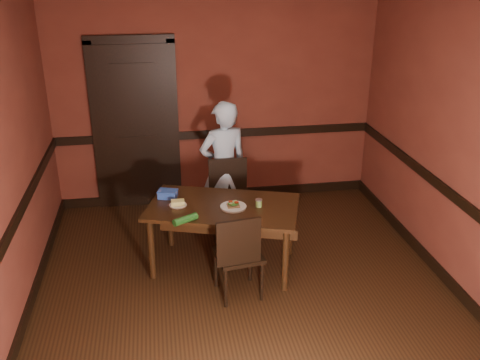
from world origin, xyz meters
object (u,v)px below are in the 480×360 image
object	(u,v)px
person	(224,168)
food_tub	(168,194)
sandwich_plate	(233,206)
chair_near	(238,253)
chair_far	(231,204)
cheese_saucer	(178,204)
dining_table	(223,236)
sauce_jar	(259,203)

from	to	relation	value
person	food_tub	distance (m)	0.85
person	sandwich_plate	xyz separation A→B (m)	(-0.02, -0.88, -0.06)
chair_near	food_tub	size ratio (longest dim) A/B	3.88
chair_far	cheese_saucer	distance (m)	0.78
sandwich_plate	food_tub	xyz separation A→B (m)	(-0.63, 0.34, 0.02)
dining_table	person	xyz separation A→B (m)	(0.12, 0.82, 0.43)
dining_table	food_tub	world-z (taller)	food_tub
person	sauce_jar	size ratio (longest dim) A/B	19.47
chair_far	dining_table	bearing A→B (deg)	-105.47
person	chair_near	bearing A→B (deg)	73.86
chair_near	cheese_saucer	size ratio (longest dim) A/B	5.01
chair_near	sandwich_plate	xyz separation A→B (m)	(0.02, 0.45, 0.27)
chair_far	person	distance (m)	0.44
chair_near	cheese_saucer	xyz separation A→B (m)	(-0.52, 0.58, 0.28)
person	cheese_saucer	bearing A→B (deg)	38.74
chair_near	person	xyz separation A→B (m)	(0.04, 1.33, 0.33)
sauce_jar	cheese_saucer	world-z (taller)	sauce_jar
sandwich_plate	sauce_jar	world-z (taller)	sauce_jar
dining_table	food_tub	bearing A→B (deg)	170.84
sandwich_plate	cheese_saucer	distance (m)	0.56
dining_table	sauce_jar	size ratio (longest dim) A/B	18.64
dining_table	person	world-z (taller)	person
sauce_jar	dining_table	bearing A→B (deg)	167.15
chair_far	sandwich_plate	xyz separation A→B (m)	(-0.05, -0.58, 0.25)
dining_table	cheese_saucer	world-z (taller)	cheese_saucer
dining_table	chair_far	distance (m)	0.55
sauce_jar	cheese_saucer	distance (m)	0.81
food_tub	chair_near	bearing A→B (deg)	-33.78
person	food_tub	size ratio (longest dim) A/B	6.83
chair_near	person	bearing A→B (deg)	-99.97
chair_near	sandwich_plate	distance (m)	0.52
dining_table	sauce_jar	world-z (taller)	sauce_jar
chair_near	sauce_jar	xyz separation A→B (m)	(0.27, 0.43, 0.30)
dining_table	sandwich_plate	size ratio (longest dim) A/B	5.69
dining_table	sauce_jar	xyz separation A→B (m)	(0.35, -0.08, 0.39)
person	sauce_jar	world-z (taller)	person
sandwich_plate	cheese_saucer	size ratio (longest dim) A/B	1.49
sauce_jar	food_tub	bearing A→B (deg)	158.15
sauce_jar	food_tub	xyz separation A→B (m)	(-0.88, 0.35, 0.00)
food_tub	chair_far	bearing A→B (deg)	37.71
dining_table	person	bearing A→B (deg)	99.98
chair_near	dining_table	bearing A→B (deg)	-89.88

